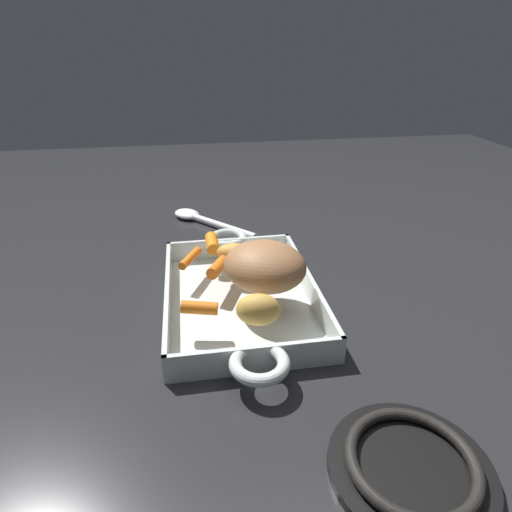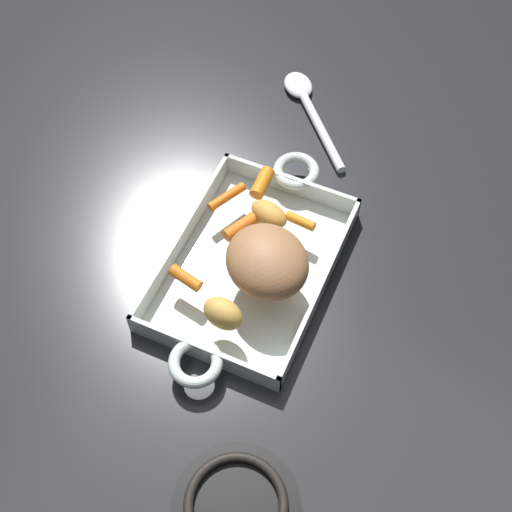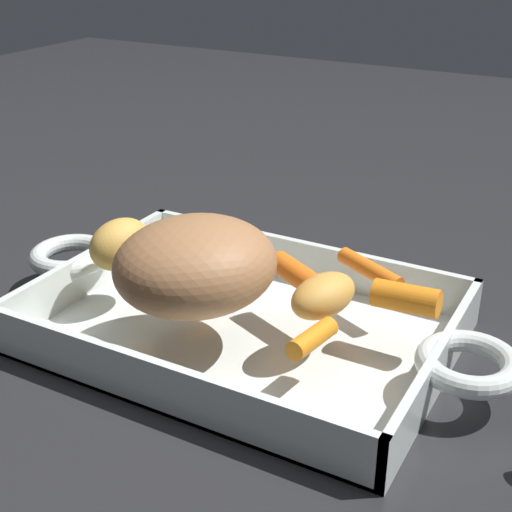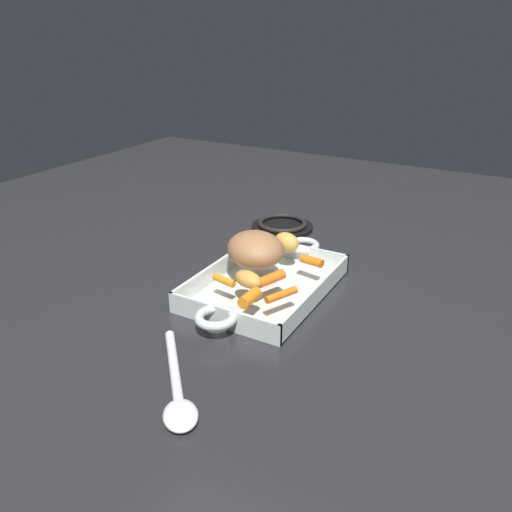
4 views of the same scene
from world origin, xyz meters
name	(u,v)px [view 4 (image 4 of 4)]	position (x,y,z in m)	size (l,w,h in m)	color
ground_plane	(266,291)	(0.00, 0.00, 0.00)	(2.34, 2.34, 0.00)	#232326
roasting_dish	(266,284)	(0.00, 0.00, 0.01)	(0.44, 0.23, 0.04)	silver
pork_roast	(255,249)	(-0.02, -0.04, 0.08)	(0.13, 0.11, 0.07)	#A06C44
baby_carrot_center_right	(281,295)	(0.08, 0.07, 0.05)	(0.01, 0.01, 0.07)	orange
baby_carrot_northwest	(250,298)	(0.12, 0.03, 0.05)	(0.02, 0.02, 0.05)	orange
baby_carrot_center_left	(224,280)	(0.08, -0.05, 0.05)	(0.01, 0.01, 0.05)	orange
baby_carrot_northeast	(312,261)	(-0.08, 0.07, 0.05)	(0.02, 0.02, 0.05)	orange
baby_carrot_southeast	(271,278)	(0.04, 0.03, 0.05)	(0.02, 0.02, 0.06)	orange
potato_near_roast	(286,242)	(-0.11, -0.01, 0.06)	(0.06, 0.04, 0.04)	gold
potato_golden_large	(249,280)	(0.07, 0.00, 0.06)	(0.06, 0.04, 0.03)	gold
stove_burner_rear	(282,225)	(-0.33, -0.13, 0.01)	(0.16, 0.16, 0.02)	black
serving_spoon	(178,393)	(0.35, 0.04, 0.01)	(0.20, 0.18, 0.02)	white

